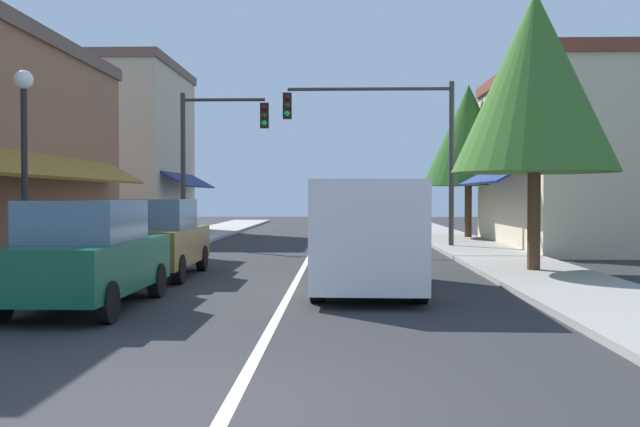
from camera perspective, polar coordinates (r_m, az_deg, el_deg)
The scene contains 14 objects.
ground_plane at distance 24.11m, azimuth -0.61°, elevation -2.99°, with size 80.00×80.00×0.00m, color #28282B.
sidewalk_left at distance 24.94m, azimuth -13.35°, elevation -2.74°, with size 2.60×56.00×0.12m, color #A39E99.
sidewalk_right at distance 24.51m, azimuth 12.36°, elevation -2.81°, with size 2.60×56.00×0.12m, color gray.
lane_center_stripe at distance 24.11m, azimuth -0.61°, elevation -2.98°, with size 0.14×52.00×0.01m, color silver.
storefront_right_block at distance 27.29m, azimuth 19.10°, elevation 4.15°, with size 5.95×10.20×6.38m.
storefront_far_left at distance 35.69m, azimuth -15.57°, elevation 4.86°, with size 6.91×8.20×8.06m.
parked_car_nearest_left at distance 12.34m, azimuth -17.98°, elevation -3.15°, with size 1.81×4.12×1.77m.
parked_car_second_left at distance 16.79m, azimuth -12.79°, elevation -1.93°, with size 1.83×4.12×1.77m.
van_in_lane at distance 14.03m, azimuth 3.79°, elevation -1.45°, with size 2.10×5.23×2.12m.
traffic_signal_mast_arm at distance 25.39m, azimuth 5.72°, elevation 6.32°, with size 5.95×0.50×5.82m.
traffic_signal_left_corner at distance 26.59m, azimuth -8.55°, elevation 5.37°, with size 3.24×0.50×5.59m.
street_lamp_left_near at distance 14.83m, azimuth -22.30°, elevation 5.36°, with size 0.36×0.36×4.22m.
tree_right_near at distance 17.77m, azimuth 16.59°, elevation 9.89°, with size 3.84×3.84×6.61m.
tree_right_far at distance 31.18m, azimuth 11.64°, elevation 6.05°, with size 3.87×3.87×6.53m.
Camera 1 is at (0.98, -6.02, 1.84)m, focal length 40.57 mm.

